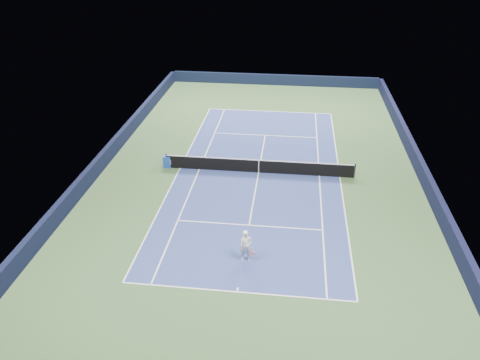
# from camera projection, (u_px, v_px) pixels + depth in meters

# --- Properties ---
(ground) EXTENTS (40.00, 40.00, 0.00)m
(ground) POSITION_uv_depth(u_px,v_px,m) (259.00, 173.00, 31.97)
(ground) COLOR #34512C
(ground) RESTS_ON ground
(wall_far) EXTENTS (22.00, 0.35, 1.10)m
(wall_far) POSITION_uv_depth(u_px,v_px,m) (274.00, 80.00, 48.93)
(wall_far) COLOR black
(wall_far) RESTS_ON ground
(wall_right) EXTENTS (0.35, 40.00, 1.10)m
(wall_right) POSITION_uv_depth(u_px,v_px,m) (423.00, 174.00, 30.58)
(wall_right) COLOR black
(wall_right) RESTS_ON ground
(wall_left) EXTENTS (0.35, 40.00, 1.10)m
(wall_left) POSITION_uv_depth(u_px,v_px,m) (105.00, 157.00, 32.82)
(wall_left) COLOR black
(wall_left) RESTS_ON ground
(court_surface) EXTENTS (10.97, 23.77, 0.01)m
(court_surface) POSITION_uv_depth(u_px,v_px,m) (259.00, 172.00, 31.97)
(court_surface) COLOR navy
(court_surface) RESTS_ON ground
(baseline_far) EXTENTS (10.97, 0.08, 0.00)m
(baseline_far) POSITION_uv_depth(u_px,v_px,m) (270.00, 111.00, 42.29)
(baseline_far) COLOR white
(baseline_far) RESTS_ON ground
(baseline_near) EXTENTS (10.97, 0.08, 0.00)m
(baseline_near) POSITION_uv_depth(u_px,v_px,m) (237.00, 292.00, 21.64)
(baseline_near) COLOR white
(baseline_near) RESTS_ON ground
(sideline_doubles_right) EXTENTS (0.08, 23.77, 0.00)m
(sideline_doubles_right) POSITION_uv_depth(u_px,v_px,m) (340.00, 177.00, 31.40)
(sideline_doubles_right) COLOR white
(sideline_doubles_right) RESTS_ON ground
(sideline_doubles_left) EXTENTS (0.08, 23.77, 0.00)m
(sideline_doubles_left) POSITION_uv_depth(u_px,v_px,m) (180.00, 168.00, 32.53)
(sideline_doubles_left) COLOR white
(sideline_doubles_left) RESTS_ON ground
(sideline_singles_right) EXTENTS (0.08, 23.77, 0.00)m
(sideline_singles_right) POSITION_uv_depth(u_px,v_px,m) (319.00, 176.00, 31.54)
(sideline_singles_right) COLOR white
(sideline_singles_right) RESTS_ON ground
(sideline_singles_left) EXTENTS (0.08, 23.77, 0.00)m
(sideline_singles_left) POSITION_uv_depth(u_px,v_px,m) (199.00, 169.00, 32.39)
(sideline_singles_left) COLOR white
(sideline_singles_left) RESTS_ON ground
(service_line_far) EXTENTS (8.23, 0.08, 0.00)m
(service_line_far) POSITION_uv_depth(u_px,v_px,m) (265.00, 135.00, 37.53)
(service_line_far) COLOR white
(service_line_far) RESTS_ON ground
(service_line_near) EXTENTS (8.23, 0.08, 0.00)m
(service_line_near) POSITION_uv_depth(u_px,v_px,m) (249.00, 225.00, 26.40)
(service_line_near) COLOR white
(service_line_near) RESTS_ON ground
(center_service_line) EXTENTS (0.08, 12.80, 0.00)m
(center_service_line) POSITION_uv_depth(u_px,v_px,m) (259.00, 172.00, 31.96)
(center_service_line) COLOR white
(center_service_line) RESTS_ON ground
(center_mark_far) EXTENTS (0.08, 0.30, 0.00)m
(center_mark_far) POSITION_uv_depth(u_px,v_px,m) (269.00, 112.00, 42.16)
(center_mark_far) COLOR white
(center_mark_far) RESTS_ON ground
(center_mark_near) EXTENTS (0.08, 0.30, 0.00)m
(center_mark_near) POSITION_uv_depth(u_px,v_px,m) (238.00, 290.00, 21.77)
(center_mark_near) COLOR white
(center_mark_near) RESTS_ON ground
(tennis_net) EXTENTS (12.90, 0.10, 1.07)m
(tennis_net) POSITION_uv_depth(u_px,v_px,m) (259.00, 166.00, 31.72)
(tennis_net) COLOR black
(tennis_net) RESTS_ON ground
(sponsor_cube) EXTENTS (0.59, 0.49, 0.84)m
(sponsor_cube) POSITION_uv_depth(u_px,v_px,m) (167.00, 161.00, 32.51)
(sponsor_cube) COLOR #1C44AD
(sponsor_cube) RESTS_ON ground
(tennis_player) EXTENTS (0.84, 1.32, 2.24)m
(tennis_player) POSITION_uv_depth(u_px,v_px,m) (246.00, 246.00, 23.28)
(tennis_player) COLOR white
(tennis_player) RESTS_ON ground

